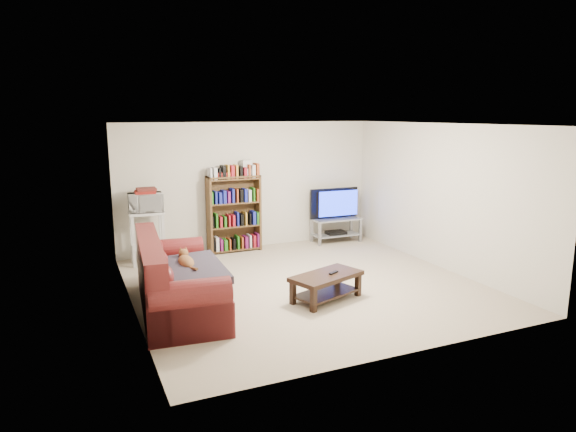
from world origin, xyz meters
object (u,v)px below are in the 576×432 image
tv_stand (336,226)px  bookshelf (234,213)px  sofa (173,285)px  coffee_table (326,282)px

tv_stand → bookshelf: bookshelf is taller
sofa → bookshelf: 3.03m
sofa → coffee_table: sofa is taller
sofa → tv_stand: size_ratio=2.40×
sofa → bookshelf: size_ratio=1.64×
sofa → tv_stand: (3.74, 2.38, -0.01)m
sofa → tv_stand: bearing=37.5°
coffee_table → tv_stand: bearing=39.6°
sofa → tv_stand: sofa is taller
sofa → bookshelf: (1.64, 2.51, 0.40)m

